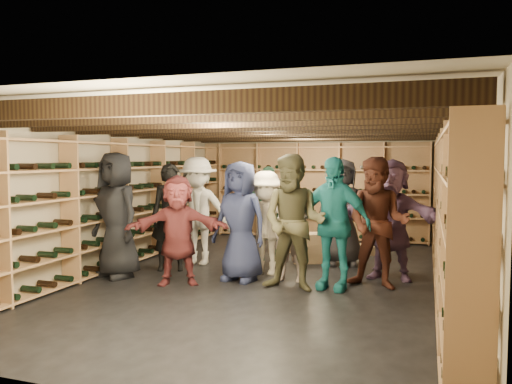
{
  "coord_description": "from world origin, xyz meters",
  "views": [
    {
      "loc": [
        2.29,
        -7.13,
        1.83
      ],
      "look_at": [
        -0.24,
        0.2,
        1.29
      ],
      "focal_mm": 35.0,
      "sensor_mm": 36.0,
      "label": 1
    }
  ],
  "objects_px": {
    "person_7": "(292,231)",
    "person_0": "(117,215)",
    "person_1": "(171,217)",
    "person_10": "(268,214)",
    "person_5": "(178,230)",
    "person_11": "(391,219)",
    "person_4": "(333,223)",
    "person_6": "(240,221)",
    "crate_stack_right": "(287,238)",
    "person_2": "(294,223)",
    "person_8": "(378,223)",
    "person_3": "(266,223)",
    "person_9": "(198,211)",
    "crate_loose": "(368,250)",
    "crate_stack_left": "(308,248)",
    "person_12": "(343,212)"
  },
  "relations": [
    {
      "from": "person_7",
      "to": "person_0",
      "type": "bearing_deg",
      "value": -164.88
    },
    {
      "from": "person_1",
      "to": "person_10",
      "type": "bearing_deg",
      "value": 18.16
    },
    {
      "from": "person_5",
      "to": "person_11",
      "type": "distance_m",
      "value": 3.17
    },
    {
      "from": "person_4",
      "to": "person_6",
      "type": "distance_m",
      "value": 1.38
    },
    {
      "from": "person_0",
      "to": "crate_stack_right",
      "type": "bearing_deg",
      "value": 77.35
    },
    {
      "from": "person_6",
      "to": "crate_stack_right",
      "type": "bearing_deg",
      "value": 98.57
    },
    {
      "from": "person_2",
      "to": "person_8",
      "type": "distance_m",
      "value": 1.18
    },
    {
      "from": "person_3",
      "to": "person_10",
      "type": "height_order",
      "value": "person_10"
    },
    {
      "from": "person_9",
      "to": "crate_loose",
      "type": "bearing_deg",
      "value": 29.83
    },
    {
      "from": "person_7",
      "to": "crate_stack_left",
      "type": "bearing_deg",
      "value": 93.4
    },
    {
      "from": "person_7",
      "to": "person_10",
      "type": "relative_size",
      "value": 0.89
    },
    {
      "from": "person_5",
      "to": "person_11",
      "type": "height_order",
      "value": "person_11"
    },
    {
      "from": "person_1",
      "to": "person_12",
      "type": "height_order",
      "value": "person_12"
    },
    {
      "from": "person_11",
      "to": "person_12",
      "type": "distance_m",
      "value": 1.13
    },
    {
      "from": "person_0",
      "to": "person_1",
      "type": "relative_size",
      "value": 1.1
    },
    {
      "from": "person_2",
      "to": "person_1",
      "type": "bearing_deg",
      "value": 168.89
    },
    {
      "from": "person_2",
      "to": "person_8",
      "type": "height_order",
      "value": "person_2"
    },
    {
      "from": "person_0",
      "to": "person_9",
      "type": "xyz_separation_m",
      "value": [
        0.78,
        1.2,
        -0.04
      ]
    },
    {
      "from": "person_1",
      "to": "person_7",
      "type": "relative_size",
      "value": 1.16
    },
    {
      "from": "person_3",
      "to": "person_4",
      "type": "relative_size",
      "value": 0.88
    },
    {
      "from": "person_0",
      "to": "person_7",
      "type": "relative_size",
      "value": 1.28
    },
    {
      "from": "crate_loose",
      "to": "person_8",
      "type": "distance_m",
      "value": 2.63
    },
    {
      "from": "crate_stack_right",
      "to": "crate_loose",
      "type": "distance_m",
      "value": 1.55
    },
    {
      "from": "crate_stack_left",
      "to": "person_9",
      "type": "distance_m",
      "value": 2.03
    },
    {
      "from": "person_0",
      "to": "person_11",
      "type": "height_order",
      "value": "person_0"
    },
    {
      "from": "person_9",
      "to": "person_12",
      "type": "xyz_separation_m",
      "value": [
        2.34,
        0.78,
        -0.01
      ]
    },
    {
      "from": "person_1",
      "to": "person_4",
      "type": "height_order",
      "value": "person_4"
    },
    {
      "from": "person_8",
      "to": "person_5",
      "type": "bearing_deg",
      "value": -156.16
    },
    {
      "from": "person_11",
      "to": "crate_stack_left",
      "type": "bearing_deg",
      "value": 157.89
    },
    {
      "from": "person_5",
      "to": "person_4",
      "type": "bearing_deg",
      "value": -11.31
    },
    {
      "from": "person_5",
      "to": "person_10",
      "type": "relative_size",
      "value": 0.94
    },
    {
      "from": "crate_stack_left",
      "to": "person_4",
      "type": "height_order",
      "value": "person_4"
    },
    {
      "from": "person_2",
      "to": "person_4",
      "type": "relative_size",
      "value": 1.02
    },
    {
      "from": "person_1",
      "to": "person_4",
      "type": "xyz_separation_m",
      "value": [
        2.68,
        -0.29,
        0.05
      ]
    },
    {
      "from": "person_4",
      "to": "person_7",
      "type": "xyz_separation_m",
      "value": [
        -0.66,
        0.26,
        -0.18
      ]
    },
    {
      "from": "person_8",
      "to": "person_12",
      "type": "xyz_separation_m",
      "value": [
        -0.71,
        1.37,
        -0.02
      ]
    },
    {
      "from": "person_6",
      "to": "person_7",
      "type": "bearing_deg",
      "value": 27.83
    },
    {
      "from": "person_0",
      "to": "person_1",
      "type": "xyz_separation_m",
      "value": [
        0.56,
        0.67,
        -0.09
      ]
    },
    {
      "from": "crate_loose",
      "to": "person_4",
      "type": "xyz_separation_m",
      "value": [
        -0.2,
        -2.7,
        0.84
      ]
    },
    {
      "from": "person_4",
      "to": "person_10",
      "type": "height_order",
      "value": "person_4"
    },
    {
      "from": "person_3",
      "to": "person_11",
      "type": "height_order",
      "value": "person_11"
    },
    {
      "from": "crate_loose",
      "to": "person_10",
      "type": "distance_m",
      "value": 2.18
    },
    {
      "from": "person_10",
      "to": "person_1",
      "type": "bearing_deg",
      "value": -147.38
    },
    {
      "from": "person_0",
      "to": "person_7",
      "type": "distance_m",
      "value": 2.67
    },
    {
      "from": "crate_loose",
      "to": "person_12",
      "type": "bearing_deg",
      "value": -106.42
    },
    {
      "from": "person_11",
      "to": "person_0",
      "type": "bearing_deg",
      "value": -157.2
    },
    {
      "from": "person_0",
      "to": "person_7",
      "type": "height_order",
      "value": "person_0"
    },
    {
      "from": "person_11",
      "to": "person_12",
      "type": "height_order",
      "value": "person_11"
    },
    {
      "from": "crate_stack_left",
      "to": "person_7",
      "type": "distance_m",
      "value": 1.43
    },
    {
      "from": "crate_loose",
      "to": "person_1",
      "type": "distance_m",
      "value": 3.84
    }
  ]
}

